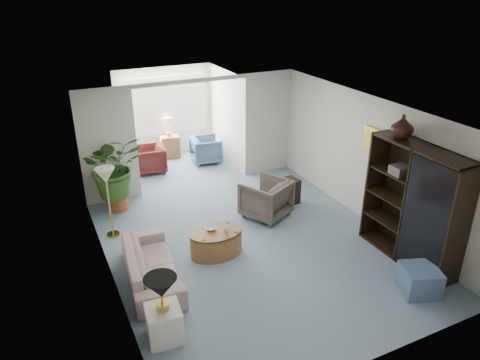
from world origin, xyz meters
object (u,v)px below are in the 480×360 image
sofa (151,265)px  floor_lamp (105,175)px  ottoman (419,280)px  table_lamp (161,288)px  coffee_bowl (211,228)px  sunroom_chair_blue (206,150)px  wingback_chair (266,199)px  entertainment_cabinet (413,205)px  side_table_dark (287,192)px  cabinet_urn (402,126)px  sunroom_chair_maroon (150,159)px  sunroom_table (170,146)px  framed_picture (375,141)px  coffee_cup (226,230)px  end_table (164,324)px  coffee_table (216,242)px  plant_pot (119,202)px

sofa → floor_lamp: size_ratio=5.34×
ottoman → table_lamp: bearing=169.0°
coffee_bowl → sunroom_chair_blue: sunroom_chair_blue is taller
coffee_bowl → wingback_chair: 1.67m
wingback_chair → entertainment_cabinet: (1.48, -2.38, 0.64)m
side_table_dark → cabinet_urn: (0.78, -2.18, 1.98)m
side_table_dark → wingback_chair: bearing=-156.8°
sunroom_chair_maroon → sunroom_table: bearing=142.1°
framed_picture → coffee_bowl: bearing=174.3°
framed_picture → sunroom_chair_maroon: (-3.20, 4.33, -1.37)m
side_table_dark → framed_picture: bearing=-53.3°
side_table_dark → ottoman: side_table_dark is taller
coffee_cup → entertainment_cabinet: entertainment_cabinet is taller
sofa → end_table: bearing=177.6°
sofa → side_table_dark: (3.38, 1.38, -0.01)m
sofa → ottoman: size_ratio=3.58×
coffee_cup → sunroom_chair_blue: sunroom_chair_blue is taller
coffee_bowl → entertainment_cabinet: 3.44m
framed_picture → sunroom_chair_maroon: 5.56m
coffee_bowl → cabinet_urn: (2.98, -1.14, 1.78)m
coffee_table → side_table_dark: 2.43m
framed_picture → floor_lamp: framed_picture is taller
framed_picture → coffee_bowl: size_ratio=2.40×
framed_picture → coffee_table: framed_picture is taller
floor_lamp → sunroom_chair_maroon: floor_lamp is taller
wingback_chair → plant_pot: wingback_chair is taller
end_table → floor_lamp: 3.17m
end_table → entertainment_cabinet: entertainment_cabinet is taller
coffee_bowl → sunroom_table: (0.75, 4.76, -0.17)m
coffee_cup → cabinet_urn: (2.78, -0.94, 1.76)m
sofa → table_lamp: size_ratio=4.37×
coffee_table → side_table_dark: bearing=27.9°
framed_picture → coffee_table: (-3.16, 0.22, -1.47)m
sofa → coffee_cup: 1.41m
framed_picture → sunroom_chair_maroon: framed_picture is taller
side_table_dark → plant_pot: 3.59m
end_table → sunroom_chair_maroon: bearing=76.3°
entertainment_cabinet → sunroom_table: size_ratio=3.42×
ottoman → floor_lamp: bearing=136.4°
framed_picture → floor_lamp: (-4.69, 1.63, -0.45)m
ottoman → cabinet_urn: bearing=68.7°
coffee_table → ottoman: size_ratio=1.77×
coffee_bowl → wingback_chair: size_ratio=0.24×
end_table → wingback_chair: (2.88, 2.43, 0.14)m
sunroom_table → coffee_cup: bearing=-96.4°
sunroom_table → coffee_table: bearing=-98.2°
sunroom_chair_maroon → sunroom_table: (0.75, 0.75, -0.03)m
end_table → coffee_bowl: (1.39, 1.69, 0.23)m
coffee_cup → ottoman: (2.27, -2.25, -0.28)m
sunroom_chair_maroon → sunroom_table: sunroom_chair_maroon is taller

